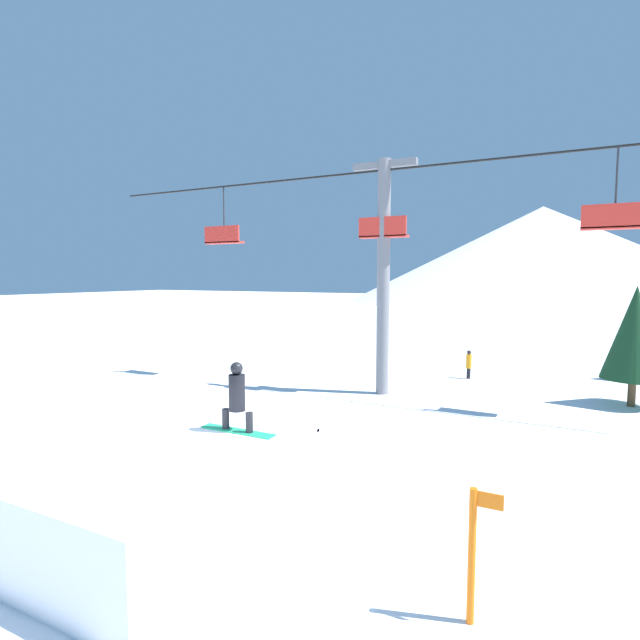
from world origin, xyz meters
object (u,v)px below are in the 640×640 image
Objects in this scene: trail_marker at (473,552)px; pine_tree_near at (635,333)px; snow_ramp at (174,496)px; distant_skier at (469,363)px; snowboarder at (237,398)px.

pine_tree_near is at bearing 78.10° from trail_marker.
snow_ramp is 3.79× the size of distant_skier.
pine_tree_near is 6.44m from distant_skier.
snow_ramp is at bearing -100.55° from snowboarder.
distant_skier is (1.85, 15.66, -0.07)m from snow_ramp.
trail_marker is at bearing -15.40° from snowboarder.
snow_ramp is 15.60m from pine_tree_near.
snowboarder is 0.38× the size of pine_tree_near.
snowboarder is at bearing -121.40° from pine_tree_near.
snowboarder reaches higher than trail_marker.
snowboarder is 1.27× the size of distant_skier.
trail_marker is (-2.81, -13.33, -1.56)m from pine_tree_near.
snow_ramp is 1.14× the size of pine_tree_near.
pine_tree_near reaches higher than distant_skier.
pine_tree_near is 13.71m from trail_marker.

